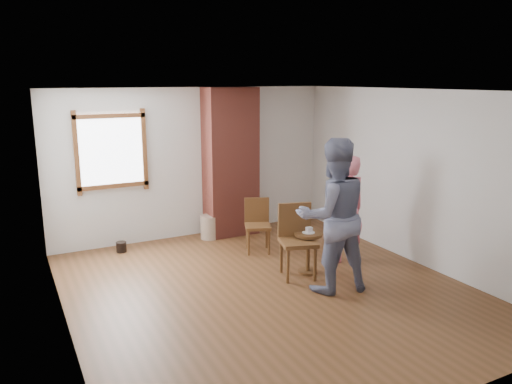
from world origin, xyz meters
TOP-DOWN VIEW (x-y plane):
  - ground at (0.00, 0.00)m, footprint 5.50×5.50m
  - room_shell at (-0.06, 0.61)m, footprint 5.04×5.52m
  - brick_chimney at (0.60, 2.50)m, footprint 0.90×0.50m
  - stoneware_crock at (0.14, 2.40)m, footprint 0.35×0.35m
  - dark_pot at (-1.40, 2.40)m, footprint 0.21×0.21m
  - dining_chair_left at (0.61, 0.29)m, footprint 0.60×0.60m
  - dining_chair_right at (0.60, 1.46)m, footprint 0.52×0.52m
  - side_table at (0.80, 0.28)m, footprint 0.40×0.40m
  - cake_plate at (0.80, 0.28)m, footprint 0.18×0.18m
  - cake_slice at (0.81, 0.28)m, footprint 0.08×0.07m
  - man at (0.75, -0.35)m, footprint 1.10×0.93m
  - person_pink at (1.59, 0.43)m, footprint 0.60×0.40m

SIDE VIEW (x-z plane):
  - ground at x=0.00m, z-range 0.00..0.00m
  - dark_pot at x=-1.40m, z-range 0.00..0.17m
  - stoneware_crock at x=0.14m, z-range 0.00..0.41m
  - side_table at x=0.80m, z-range 0.10..0.70m
  - dining_chair_right at x=0.60m, z-range 0.05..0.91m
  - dining_chair_left at x=0.61m, z-range 0.06..1.09m
  - cake_plate at x=0.80m, z-range 0.60..0.61m
  - cake_slice at x=0.81m, z-range 0.61..0.67m
  - person_pink at x=1.59m, z-range 0.00..1.64m
  - man at x=0.75m, z-range 0.00..2.02m
  - brick_chimney at x=0.60m, z-range 0.00..2.60m
  - room_shell at x=-0.06m, z-range 0.50..3.12m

